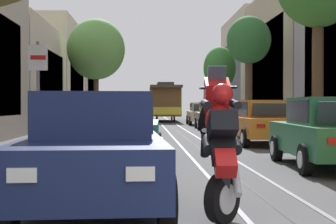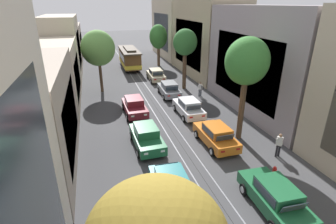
{
  "view_description": "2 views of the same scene",
  "coord_description": "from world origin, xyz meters",
  "px_view_note": "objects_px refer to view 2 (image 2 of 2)",
  "views": [
    {
      "loc": [
        -1.79,
        -3.23,
        1.41
      ],
      "look_at": [
        -0.79,
        18.01,
        1.12
      ],
      "focal_mm": 54.57,
      "sensor_mm": 36.0,
      "label": 1
    },
    {
      "loc": [
        -5.57,
        -0.41,
        9.65
      ],
      "look_at": [
        0.0,
        18.96,
        1.24
      ],
      "focal_mm": 28.0,
      "sensor_mm": 36.0,
      "label": 2
    }
  ],
  "objects_px": {
    "parked_car_green_second_right": "(275,197)",
    "cable_car_trolley": "(130,58)",
    "fire_hydrant": "(274,172)",
    "pedestrian_crossing_far": "(279,144)",
    "street_tree_kerb_left_second": "(98,49)",
    "street_tree_kerb_right_mid": "(185,43)",
    "parked_car_maroon_fourth_left": "(134,106)",
    "pedestrian_on_right_pavement": "(200,88)",
    "parked_car_white_fourth_right": "(189,107)",
    "parked_car_teal_second_left": "(173,189)",
    "street_tree_kerb_right_fourth": "(158,37)",
    "street_tree_kerb_right_second": "(247,63)",
    "parked_car_orange_mid_right": "(216,135)",
    "parked_car_green_mid_left": "(147,136)",
    "parked_car_beige_sixth_right": "(156,75)",
    "parked_car_grey_fifth_right": "(169,89)"
  },
  "relations": [
    {
      "from": "street_tree_kerb_right_mid",
      "to": "parked_car_green_mid_left",
      "type": "bearing_deg",
      "value": -120.01
    },
    {
      "from": "street_tree_kerb_right_fourth",
      "to": "parked_car_maroon_fourth_left",
      "type": "bearing_deg",
      "value": -110.43
    },
    {
      "from": "street_tree_kerb_right_second",
      "to": "cable_car_trolley",
      "type": "xyz_separation_m",
      "value": [
        -4.63,
        25.4,
        -4.19
      ]
    },
    {
      "from": "parked_car_maroon_fourth_left",
      "to": "pedestrian_on_right_pavement",
      "type": "xyz_separation_m",
      "value": [
        7.82,
        3.01,
        0.12
      ]
    },
    {
      "from": "street_tree_kerb_right_fourth",
      "to": "fire_hydrant",
      "type": "relative_size",
      "value": 7.82
    },
    {
      "from": "parked_car_teal_second_left",
      "to": "street_tree_kerb_right_fourth",
      "type": "distance_m",
      "value": 32.56
    },
    {
      "from": "parked_car_white_fourth_right",
      "to": "parked_car_beige_sixth_right",
      "type": "bearing_deg",
      "value": 90.64
    },
    {
      "from": "parked_car_teal_second_left",
      "to": "street_tree_kerb_left_second",
      "type": "distance_m",
      "value": 20.59
    },
    {
      "from": "parked_car_grey_fifth_right",
      "to": "parked_car_green_mid_left",
      "type": "bearing_deg",
      "value": -114.44
    },
    {
      "from": "parked_car_maroon_fourth_left",
      "to": "parked_car_white_fourth_right",
      "type": "xyz_separation_m",
      "value": [
        4.73,
        -1.71,
        0.0
      ]
    },
    {
      "from": "fire_hydrant",
      "to": "pedestrian_crossing_far",
      "type": "bearing_deg",
      "value": 48.51
    },
    {
      "from": "pedestrian_on_right_pavement",
      "to": "fire_hydrant",
      "type": "distance_m",
      "value": 15.11
    },
    {
      "from": "street_tree_kerb_right_second",
      "to": "cable_car_trolley",
      "type": "height_order",
      "value": "street_tree_kerb_right_second"
    },
    {
      "from": "street_tree_kerb_right_fourth",
      "to": "cable_car_trolley",
      "type": "height_order",
      "value": "street_tree_kerb_right_fourth"
    },
    {
      "from": "street_tree_kerb_right_second",
      "to": "pedestrian_on_right_pavement",
      "type": "height_order",
      "value": "street_tree_kerb_right_second"
    },
    {
      "from": "parked_car_beige_sixth_right",
      "to": "pedestrian_on_right_pavement",
      "type": "distance_m",
      "value": 8.21
    },
    {
      "from": "street_tree_kerb_right_mid",
      "to": "parked_car_orange_mid_right",
      "type": "bearing_deg",
      "value": -99.8
    },
    {
      "from": "parked_car_grey_fifth_right",
      "to": "parked_car_maroon_fourth_left",
      "type": "bearing_deg",
      "value": -138.08
    },
    {
      "from": "parked_car_white_fourth_right",
      "to": "fire_hydrant",
      "type": "distance_m",
      "value": 10.43
    },
    {
      "from": "parked_car_white_fourth_right",
      "to": "pedestrian_on_right_pavement",
      "type": "relative_size",
      "value": 2.67
    },
    {
      "from": "street_tree_kerb_right_fourth",
      "to": "cable_car_trolley",
      "type": "xyz_separation_m",
      "value": [
        -4.87,
        -0.77,
        -2.94
      ]
    },
    {
      "from": "parked_car_grey_fifth_right",
      "to": "street_tree_kerb_right_second",
      "type": "xyz_separation_m",
      "value": [
        2.4,
        -10.96,
        5.05
      ]
    },
    {
      "from": "street_tree_kerb_right_fourth",
      "to": "pedestrian_on_right_pavement",
      "type": "height_order",
      "value": "street_tree_kerb_right_fourth"
    },
    {
      "from": "cable_car_trolley",
      "to": "street_tree_kerb_right_second",
      "type": "bearing_deg",
      "value": -79.67
    },
    {
      "from": "street_tree_kerb_right_second",
      "to": "pedestrian_on_right_pavement",
      "type": "bearing_deg",
      "value": 84.89
    },
    {
      "from": "parked_car_green_second_right",
      "to": "fire_hydrant",
      "type": "bearing_deg",
      "value": 52.96
    },
    {
      "from": "parked_car_white_fourth_right",
      "to": "pedestrian_crossing_far",
      "type": "height_order",
      "value": "pedestrian_crossing_far"
    },
    {
      "from": "parked_car_orange_mid_right",
      "to": "street_tree_kerb_right_fourth",
      "type": "relative_size",
      "value": 0.67
    },
    {
      "from": "parked_car_teal_second_left",
      "to": "street_tree_kerb_left_second",
      "type": "relative_size",
      "value": 0.63
    },
    {
      "from": "parked_car_green_mid_left",
      "to": "cable_car_trolley",
      "type": "bearing_deg",
      "value": 84.35
    },
    {
      "from": "parked_car_beige_sixth_right",
      "to": "parked_car_green_mid_left",
      "type": "bearing_deg",
      "value": -105.74
    },
    {
      "from": "parked_car_white_fourth_right",
      "to": "pedestrian_crossing_far",
      "type": "xyz_separation_m",
      "value": [
        3.37,
        -8.28,
        0.17
      ]
    },
    {
      "from": "parked_car_teal_second_left",
      "to": "parked_car_maroon_fourth_left",
      "type": "height_order",
      "value": "same"
    },
    {
      "from": "parked_car_maroon_fourth_left",
      "to": "parked_car_orange_mid_right",
      "type": "relative_size",
      "value": 1.0
    },
    {
      "from": "street_tree_kerb_left_second",
      "to": "street_tree_kerb_right_mid",
      "type": "height_order",
      "value": "street_tree_kerb_right_mid"
    },
    {
      "from": "parked_car_green_mid_left",
      "to": "street_tree_kerb_right_fourth",
      "type": "distance_m",
      "value": 26.8
    },
    {
      "from": "street_tree_kerb_left_second",
      "to": "street_tree_kerb_right_fourth",
      "type": "height_order",
      "value": "street_tree_kerb_left_second"
    },
    {
      "from": "street_tree_kerb_right_second",
      "to": "cable_car_trolley",
      "type": "bearing_deg",
      "value": 100.33
    },
    {
      "from": "parked_car_maroon_fourth_left",
      "to": "pedestrian_crossing_far",
      "type": "height_order",
      "value": "pedestrian_crossing_far"
    },
    {
      "from": "street_tree_kerb_right_second",
      "to": "street_tree_kerb_right_fourth",
      "type": "relative_size",
      "value": 1.16
    },
    {
      "from": "parked_car_green_second_right",
      "to": "cable_car_trolley",
      "type": "height_order",
      "value": "cable_car_trolley"
    },
    {
      "from": "pedestrian_crossing_far",
      "to": "parked_car_maroon_fourth_left",
      "type": "bearing_deg",
      "value": 129.01
    },
    {
      "from": "pedestrian_on_right_pavement",
      "to": "pedestrian_crossing_far",
      "type": "relative_size",
      "value": 0.95
    },
    {
      "from": "street_tree_kerb_right_fourth",
      "to": "pedestrian_crossing_far",
      "type": "height_order",
      "value": "street_tree_kerb_right_fourth"
    },
    {
      "from": "parked_car_maroon_fourth_left",
      "to": "pedestrian_on_right_pavement",
      "type": "relative_size",
      "value": 2.69
    },
    {
      "from": "parked_car_white_fourth_right",
      "to": "fire_hydrant",
      "type": "height_order",
      "value": "parked_car_white_fourth_right"
    },
    {
      "from": "parked_car_beige_sixth_right",
      "to": "fire_hydrant",
      "type": "relative_size",
      "value": 5.22
    },
    {
      "from": "parked_car_grey_fifth_right",
      "to": "street_tree_kerb_right_second",
      "type": "relative_size",
      "value": 0.58
    },
    {
      "from": "parked_car_green_second_right",
      "to": "parked_car_teal_second_left",
      "type": "bearing_deg",
      "value": 157.61
    },
    {
      "from": "parked_car_teal_second_left",
      "to": "parked_car_beige_sixth_right",
      "type": "bearing_deg",
      "value": 78.58
    }
  ]
}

